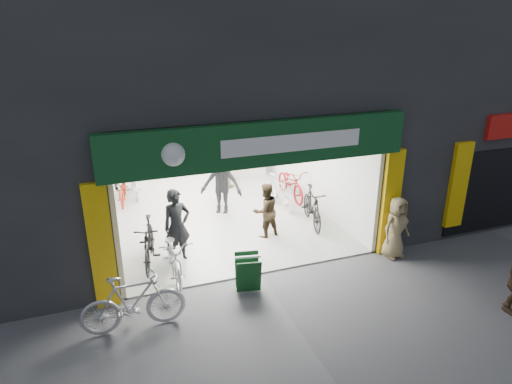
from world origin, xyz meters
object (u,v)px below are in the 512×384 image
pedestrian_near (396,228)px  sandwich_board (248,272)px  bike_right_front (312,207)px  parked_bike (133,302)px  bike_left_front (174,255)px

pedestrian_near → sandwich_board: (-3.75, -0.20, -0.33)m
pedestrian_near → sandwich_board: bearing=172.4°
pedestrian_near → sandwich_board: 3.77m
bike_right_front → parked_bike: bearing=-137.8°
bike_right_front → sandwich_board: size_ratio=2.30×
bike_left_front → bike_right_front: (4.03, 1.35, 0.02)m
bike_right_front → parked_bike: (-5.06, -2.94, 0.03)m
bike_left_front → parked_bike: parked_bike is taller
bike_left_front → bike_right_front: 4.25m
bike_right_front → pedestrian_near: pedestrian_near is taller
bike_left_front → sandwich_board: 1.74m
bike_left_front → pedestrian_near: 5.18m
bike_right_front → pedestrian_near: size_ratio=1.19×
bike_left_front → bike_right_front: bearing=20.5°
bike_left_front → sandwich_board: bearing=-37.3°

